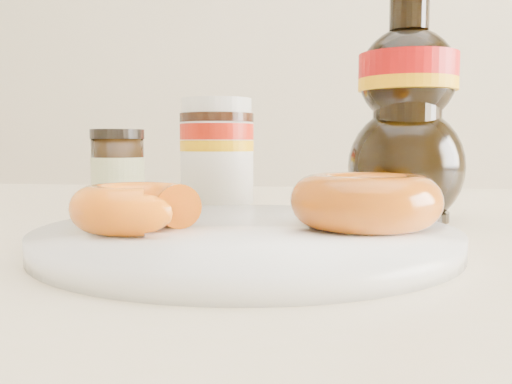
# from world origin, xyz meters

# --- Properties ---
(dining_table) EXTENTS (1.40, 0.90, 0.75)m
(dining_table) POSITION_xyz_m (0.00, 0.10, 0.67)
(dining_table) COLOR beige
(dining_table) RESTS_ON ground
(plate) EXTENTS (0.29, 0.29, 0.01)m
(plate) POSITION_xyz_m (-0.03, -0.00, 0.76)
(plate) COLOR white
(plate) RESTS_ON dining_table
(donut_bitten) EXTENTS (0.11, 0.11, 0.03)m
(donut_bitten) POSITION_xyz_m (-0.10, -0.02, 0.78)
(donut_bitten) COLOR #ED4D0D
(donut_bitten) RESTS_ON plate
(donut_whole) EXTENTS (0.12, 0.12, 0.04)m
(donut_whole) POSITION_xyz_m (0.05, 0.01, 0.78)
(donut_whole) COLOR #974009
(donut_whole) RESTS_ON plate
(nutella_jar) EXTENTS (0.09, 0.09, 0.13)m
(nutella_jar) POSITION_xyz_m (-0.11, 0.29, 0.82)
(nutella_jar) COLOR white
(nutella_jar) RESTS_ON dining_table
(syrup_bottle) EXTENTS (0.13, 0.12, 0.21)m
(syrup_bottle) POSITION_xyz_m (0.10, 0.16, 0.85)
(syrup_bottle) COLOR black
(syrup_bottle) RESTS_ON dining_table
(dark_jar) EXTENTS (0.05, 0.05, 0.09)m
(dark_jar) POSITION_xyz_m (-0.19, 0.17, 0.79)
(dark_jar) COLOR black
(dark_jar) RESTS_ON dining_table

